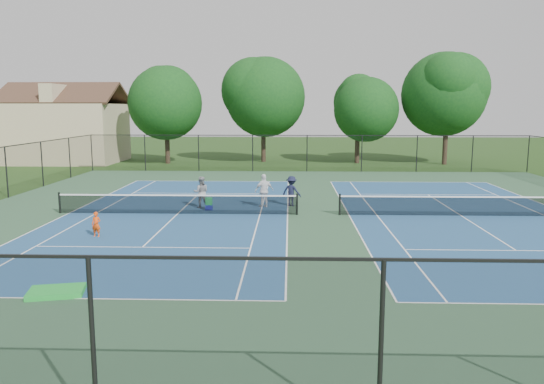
{
  "coord_description": "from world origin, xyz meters",
  "views": [
    {
      "loc": [
        -1.42,
        -25.74,
        5.26
      ],
      "look_at": [
        -2.25,
        -1.0,
        1.3
      ],
      "focal_mm": 35.0,
      "sensor_mm": 36.0,
      "label": 1
    }
  ],
  "objects_px": {
    "tree_back_d": "(448,90)",
    "ball_crate": "(209,207)",
    "tree_back_a": "(166,99)",
    "tree_back_c": "(358,105)",
    "clapboard_house": "(67,130)",
    "instructor": "(201,192)",
    "ball_hopper": "(209,201)",
    "child_player": "(96,224)",
    "bystander_b": "(292,191)",
    "tree_back_b": "(263,93)",
    "bystander_a": "(264,191)"
  },
  "relations": [
    {
      "from": "tree_back_a",
      "to": "ball_crate",
      "type": "bearing_deg",
      "value": -72.08
    },
    {
      "from": "bystander_a",
      "to": "ball_hopper",
      "type": "relative_size",
      "value": 4.64
    },
    {
      "from": "tree_back_a",
      "to": "bystander_b",
      "type": "bearing_deg",
      "value": -61.59
    },
    {
      "from": "tree_back_d",
      "to": "bystander_a",
      "type": "relative_size",
      "value": 5.83
    },
    {
      "from": "tree_back_b",
      "to": "tree_back_c",
      "type": "height_order",
      "value": "tree_back_b"
    },
    {
      "from": "tree_back_b",
      "to": "child_player",
      "type": "xyz_separation_m",
      "value": [
        -5.34,
        -30.77,
        -6.08
      ]
    },
    {
      "from": "tree_back_b",
      "to": "instructor",
      "type": "bearing_deg",
      "value": -94.91
    },
    {
      "from": "tree_back_b",
      "to": "instructor",
      "type": "xyz_separation_m",
      "value": [
        -2.09,
        -24.32,
        -5.76
      ]
    },
    {
      "from": "tree_back_a",
      "to": "clapboard_house",
      "type": "bearing_deg",
      "value": 174.29
    },
    {
      "from": "tree_back_c",
      "to": "tree_back_d",
      "type": "height_order",
      "value": "tree_back_d"
    },
    {
      "from": "clapboard_house",
      "to": "child_player",
      "type": "bearing_deg",
      "value": -65.36
    },
    {
      "from": "tree_back_a",
      "to": "tree_back_c",
      "type": "height_order",
      "value": "tree_back_a"
    },
    {
      "from": "bystander_a",
      "to": "tree_back_a",
      "type": "bearing_deg",
      "value": -88.22
    },
    {
      "from": "tree_back_d",
      "to": "clapboard_house",
      "type": "height_order",
      "value": "tree_back_d"
    },
    {
      "from": "tree_back_a",
      "to": "tree_back_c",
      "type": "relative_size",
      "value": 1.09
    },
    {
      "from": "tree_back_c",
      "to": "clapboard_house",
      "type": "relative_size",
      "value": 0.78
    },
    {
      "from": "bystander_a",
      "to": "bystander_b",
      "type": "bearing_deg",
      "value": 173.04
    },
    {
      "from": "bystander_b",
      "to": "bystander_a",
      "type": "bearing_deg",
      "value": 40.34
    },
    {
      "from": "instructor",
      "to": "ball_hopper",
      "type": "xyz_separation_m",
      "value": [
        0.49,
        -0.57,
        -0.37
      ]
    },
    {
      "from": "bystander_a",
      "to": "bystander_b",
      "type": "xyz_separation_m",
      "value": [
        1.45,
        0.42,
        -0.08
      ]
    },
    {
      "from": "instructor",
      "to": "tree_back_b",
      "type": "bearing_deg",
      "value": -102.11
    },
    {
      "from": "ball_crate",
      "to": "tree_back_a",
      "type": "bearing_deg",
      "value": 107.92
    },
    {
      "from": "clapboard_house",
      "to": "child_player",
      "type": "xyz_separation_m",
      "value": [
        13.66,
        -29.77,
        -2.57
      ]
    },
    {
      "from": "tree_back_c",
      "to": "tree_back_d",
      "type": "xyz_separation_m",
      "value": [
        8.0,
        -1.0,
        1.34
      ]
    },
    {
      "from": "tree_back_c",
      "to": "bystander_b",
      "type": "relative_size",
      "value": 5.17
    },
    {
      "from": "instructor",
      "to": "ball_crate",
      "type": "distance_m",
      "value": 1.03
    },
    {
      "from": "ball_crate",
      "to": "instructor",
      "type": "bearing_deg",
      "value": 131.02
    },
    {
      "from": "bystander_b",
      "to": "ball_crate",
      "type": "height_order",
      "value": "bystander_b"
    },
    {
      "from": "instructor",
      "to": "bystander_a",
      "type": "bearing_deg",
      "value": 178.04
    },
    {
      "from": "tree_back_d",
      "to": "tree_back_a",
      "type": "bearing_deg",
      "value": -180.0
    },
    {
      "from": "tree_back_d",
      "to": "ball_crate",
      "type": "height_order",
      "value": "tree_back_d"
    },
    {
      "from": "tree_back_a",
      "to": "instructor",
      "type": "height_order",
      "value": "tree_back_a"
    },
    {
      "from": "tree_back_b",
      "to": "ball_hopper",
      "type": "height_order",
      "value": "tree_back_b"
    },
    {
      "from": "ball_hopper",
      "to": "tree_back_a",
      "type": "bearing_deg",
      "value": 107.92
    },
    {
      "from": "tree_back_a",
      "to": "tree_back_c",
      "type": "distance_m",
      "value": 18.04
    },
    {
      "from": "child_player",
      "to": "ball_crate",
      "type": "height_order",
      "value": "child_player"
    },
    {
      "from": "tree_back_c",
      "to": "bystander_a",
      "type": "distance_m",
      "value": 24.73
    },
    {
      "from": "tree_back_c",
      "to": "ball_hopper",
      "type": "relative_size",
      "value": 21.9
    },
    {
      "from": "instructor",
      "to": "bystander_a",
      "type": "relative_size",
      "value": 0.94
    },
    {
      "from": "tree_back_c",
      "to": "ball_crate",
      "type": "distance_m",
      "value": 26.67
    },
    {
      "from": "tree_back_b",
      "to": "child_player",
      "type": "height_order",
      "value": "tree_back_b"
    },
    {
      "from": "instructor",
      "to": "bystander_a",
      "type": "distance_m",
      "value": 3.33
    },
    {
      "from": "clapboard_house",
      "to": "instructor",
      "type": "bearing_deg",
      "value": -54.05
    },
    {
      "from": "tree_back_d",
      "to": "instructor",
      "type": "xyz_separation_m",
      "value": [
        -19.09,
        -22.32,
        -5.99
      ]
    },
    {
      "from": "bystander_a",
      "to": "ball_crate",
      "type": "height_order",
      "value": "bystander_a"
    },
    {
      "from": "child_player",
      "to": "ball_crate",
      "type": "bearing_deg",
      "value": 62.74
    },
    {
      "from": "tree_back_c",
      "to": "clapboard_house",
      "type": "bearing_deg",
      "value": -180.0
    },
    {
      "from": "instructor",
      "to": "ball_crate",
      "type": "bearing_deg",
      "value": 123.82
    },
    {
      "from": "tree_back_b",
      "to": "tree_back_c",
      "type": "distance_m",
      "value": 9.12
    },
    {
      "from": "tree_back_d",
      "to": "instructor",
      "type": "distance_m",
      "value": 29.98
    }
  ]
}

